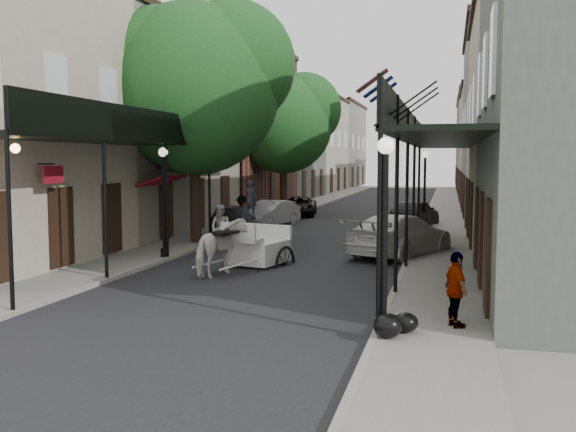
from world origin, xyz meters
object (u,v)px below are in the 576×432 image
Objects in this scene: tree_near at (205,82)px; pedestrian_sidewalk_right at (456,290)px; car_right_near at (400,235)px; carriage at (265,231)px; horse at (222,248)px; pedestrian_walking at (221,228)px; lamppost_right_near at (385,233)px; car_right_far at (415,213)px; tree_far at (289,120)px; car_left_far at (299,206)px; pedestrian_sidewalk_left at (242,213)px; lamppost_right_far at (425,188)px; car_left_mid at (270,214)px; car_left_near at (232,222)px; lamppost_left at (164,200)px.

pedestrian_sidewalk_right is at bearing -49.56° from tree_near.
carriage is at bearing 56.99° from car_right_near.
horse is 4.93m from pedestrian_walking.
pedestrian_walking is 0.34× the size of car_right_near.
horse is at bearing 71.48° from car_right_near.
car_right_far is (-0.50, 21.00, -1.31)m from lamppost_right_near.
tree_far reaches higher than car_right_far.
car_left_far is 16.64m from car_right_near.
pedestrian_sidewalk_left is (0.05, -9.48, -4.91)m from tree_far.
tree_far is 2.32× the size of lamppost_right_far.
car_left_mid is (-7.70, -0.49, -1.38)m from lamppost_right_far.
lamppost_right_near is 11.09m from car_right_near.
car_right_near is at bearing 92.60° from lamppost_right_near.
car_left_near is (-7.68, 13.55, -1.27)m from lamppost_right_near.
pedestrian_sidewalk_left is (-3.60, 8.47, -0.16)m from carriage.
horse is at bearing -65.20° from tree_near.
car_right_near is (4.80, 5.31, -0.09)m from horse.
car_right_near reaches higher than car_right_far.
car_right_near is (7.20, -8.51, 0.07)m from car_left_mid.
tree_near is 2.60× the size of lamppost_right_far.
lamppost_right_far is at bearing 16.14° from car_left_near.
lamppost_right_far is at bearing 128.97° from car_right_far.
car_right_far is (7.18, 7.45, -0.05)m from car_left_near.
carriage reaches higher than horse.
pedestrian_walking is 6.55m from car_right_near.
tree_near is 6.40× the size of pedestrian_sidewalk_right.
car_right_near is at bearing -35.31° from car_left_mid.
lamppost_right_far reaches higher than car_left_mid.
horse is at bearing -97.00° from car_left_near.
horse is 0.49× the size of car_left_mid.
tree_far is at bearing -39.11° from car_right_near.
carriage is at bearing -89.33° from car_left_far.
car_left_far is at bearing 87.52° from tree_near.
lamppost_right_near is at bearing 146.17° from horse.
pedestrian_sidewalk_left is 2.89m from car_left_mid.
lamppost_right_far is 9.11m from car_right_near.
lamppost_right_near is at bearing 100.57° from pedestrian_sidewalk_right.
pedestrian_sidewalk_left is at bearing -87.56° from car_left_mid.
tree_far is 2.32× the size of lamppost_right_near.
lamppost_right_far is 1.87× the size of horse.
pedestrian_sidewalk_left is at bearing 8.02° from pedestrian_sidewalk_right.
tree_far is at bearing 90.46° from lamppost_left.
horse is 16.05m from car_right_far.
pedestrian_sidewalk_right is (6.03, -7.34, -0.22)m from carriage.
lamppost_right_near is 0.85× the size of car_left_far.
car_right_near is at bearing 145.38° from pedestrian_sidewalk_left.
tree_far is 5.28m from car_left_far.
carriage is at bearing -78.53° from tree_far.
lamppost_right_far is 0.72× the size of car_right_near.
lamppost_right_near is 0.86× the size of car_right_far.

